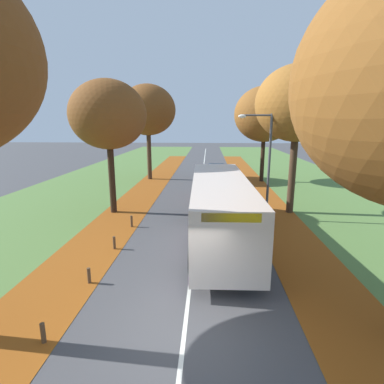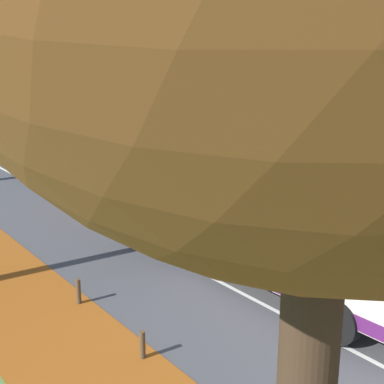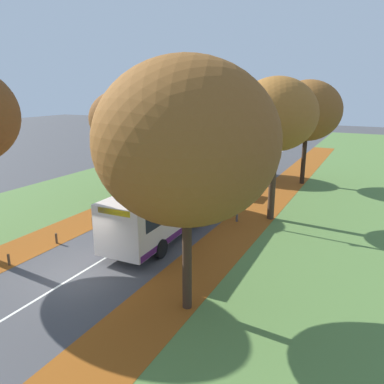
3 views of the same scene
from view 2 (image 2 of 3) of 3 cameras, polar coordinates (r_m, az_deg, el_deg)
The scene contains 11 objects.
grass_verge_right at distance 29.40m, azimuth 0.50°, elevation 3.38°, with size 12.00×90.00×0.01m, color #517538.
leaf_litter_right at distance 22.04m, azimuth 0.61°, elevation -0.58°, with size 2.80×60.00×0.00m, color #8C4714.
road_centre_line at distance 24.98m, azimuth -16.42°, elevation 0.65°, with size 0.12×80.00×0.01m, color silver.
tree_right_near at distance 20.11m, azimuth 7.92°, elevation 16.68°, with size 4.90×4.90×8.81m.
tree_right_mid at distance 28.39m, azimuth -7.59°, elevation 15.58°, with size 5.60×5.60×8.81m.
bollard_fourth at distance 11.00m, azimuth -5.31°, elevation -15.94°, with size 0.12×0.12×0.59m, color #4C3823.
bollard_fifth at distance 13.30m, azimuth -12.02°, elevation -10.35°, with size 0.12×0.12×0.63m, color #4C3823.
streetlamp_right at distance 17.73m, azimuth 6.27°, elevation 7.80°, with size 1.89×0.28×6.00m.
bus at distance 14.04m, azimuth 8.14°, elevation -2.70°, with size 2.85×10.46×2.98m.
car_red_lead at distance 21.18m, azimuth -8.47°, elevation 0.85°, with size 1.90×4.26×1.62m.
car_blue_following at distance 26.89m, azimuth -15.15°, elevation 3.51°, with size 1.86×4.24×1.62m.
Camera 2 is at (-8.46, -2.74, 5.94)m, focal length 50.00 mm.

